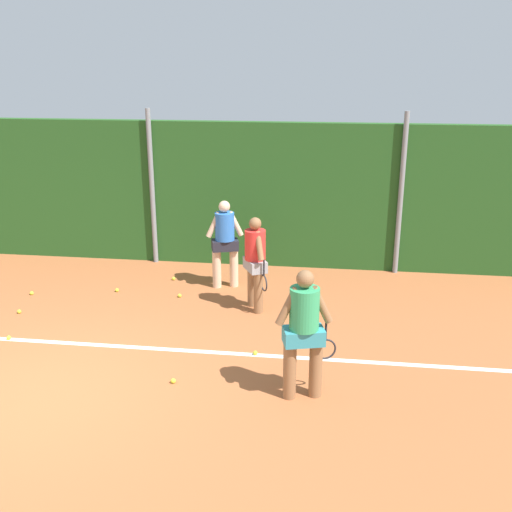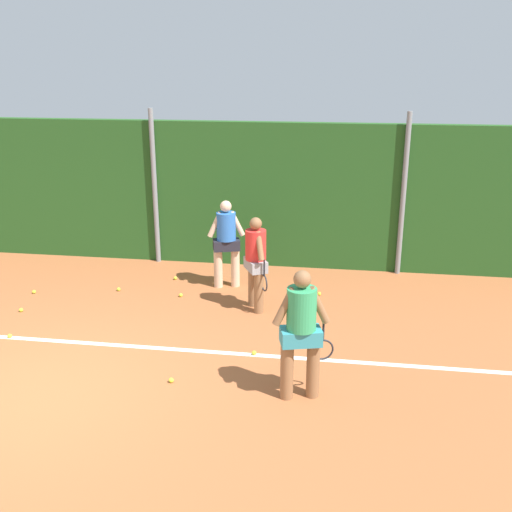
{
  "view_description": "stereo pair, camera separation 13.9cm",
  "coord_description": "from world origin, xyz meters",
  "px_view_note": "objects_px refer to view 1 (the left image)",
  "views": [
    {
      "loc": [
        3.67,
        -6.18,
        4.09
      ],
      "look_at": [
        2.5,
        2.56,
        1.15
      ],
      "focal_mm": 41.78,
      "sensor_mm": 36.0,
      "label": 1
    },
    {
      "loc": [
        3.81,
        -6.16,
        4.09
      ],
      "look_at": [
        2.5,
        2.56,
        1.15
      ],
      "focal_mm": 41.78,
      "sensor_mm": 36.0,
      "label": 2
    }
  ],
  "objects_px": {
    "tennis_ball_9": "(32,293)",
    "tennis_ball_0": "(180,296)",
    "player_backcourt_far": "(225,239)",
    "tennis_ball_7": "(318,293)",
    "tennis_ball_10": "(117,290)",
    "player_midcourt": "(255,259)",
    "player_foreground_near": "(304,328)",
    "tennis_ball_12": "(174,279)",
    "tennis_ball_6": "(173,381)",
    "tennis_ball_8": "(9,338)",
    "tennis_ball_4": "(255,353)",
    "tennis_ball_3": "(19,312)"
  },
  "relations": [
    {
      "from": "tennis_ball_9",
      "to": "tennis_ball_10",
      "type": "bearing_deg",
      "value": 13.19
    },
    {
      "from": "player_backcourt_far",
      "to": "tennis_ball_10",
      "type": "relative_size",
      "value": 24.99
    },
    {
      "from": "player_foreground_near",
      "to": "tennis_ball_4",
      "type": "relative_size",
      "value": 25.8
    },
    {
      "from": "tennis_ball_6",
      "to": "tennis_ball_10",
      "type": "bearing_deg",
      "value": 121.94
    },
    {
      "from": "player_foreground_near",
      "to": "tennis_ball_6",
      "type": "distance_m",
      "value": 1.95
    },
    {
      "from": "tennis_ball_12",
      "to": "tennis_ball_0",
      "type": "bearing_deg",
      "value": -68.04
    },
    {
      "from": "tennis_ball_4",
      "to": "tennis_ball_8",
      "type": "bearing_deg",
      "value": -179.82
    },
    {
      "from": "tennis_ball_4",
      "to": "tennis_ball_6",
      "type": "height_order",
      "value": "same"
    },
    {
      "from": "player_midcourt",
      "to": "tennis_ball_10",
      "type": "height_order",
      "value": "player_midcourt"
    },
    {
      "from": "tennis_ball_0",
      "to": "tennis_ball_9",
      "type": "bearing_deg",
      "value": -174.82
    },
    {
      "from": "tennis_ball_3",
      "to": "tennis_ball_7",
      "type": "height_order",
      "value": "same"
    },
    {
      "from": "player_foreground_near",
      "to": "tennis_ball_8",
      "type": "distance_m",
      "value": 4.74
    },
    {
      "from": "tennis_ball_10",
      "to": "player_backcourt_far",
      "type": "bearing_deg",
      "value": 15.51
    },
    {
      "from": "tennis_ball_6",
      "to": "tennis_ball_10",
      "type": "height_order",
      "value": "same"
    },
    {
      "from": "tennis_ball_3",
      "to": "tennis_ball_8",
      "type": "relative_size",
      "value": 1.0
    },
    {
      "from": "player_midcourt",
      "to": "tennis_ball_9",
      "type": "height_order",
      "value": "player_midcourt"
    },
    {
      "from": "player_backcourt_far",
      "to": "tennis_ball_7",
      "type": "height_order",
      "value": "player_backcourt_far"
    },
    {
      "from": "tennis_ball_3",
      "to": "tennis_ball_4",
      "type": "height_order",
      "value": "same"
    },
    {
      "from": "tennis_ball_6",
      "to": "tennis_ball_7",
      "type": "relative_size",
      "value": 1.0
    },
    {
      "from": "player_backcourt_far",
      "to": "tennis_ball_3",
      "type": "relative_size",
      "value": 24.99
    },
    {
      "from": "player_foreground_near",
      "to": "tennis_ball_12",
      "type": "relative_size",
      "value": 25.8
    },
    {
      "from": "player_midcourt",
      "to": "player_backcourt_far",
      "type": "distance_m",
      "value": 1.2
    },
    {
      "from": "tennis_ball_10",
      "to": "tennis_ball_12",
      "type": "xyz_separation_m",
      "value": [
        0.88,
        0.73,
        0.0
      ]
    },
    {
      "from": "player_midcourt",
      "to": "tennis_ball_10",
      "type": "bearing_deg",
      "value": -127.18
    },
    {
      "from": "tennis_ball_3",
      "to": "tennis_ball_8",
      "type": "height_order",
      "value": "same"
    },
    {
      "from": "player_backcourt_far",
      "to": "player_foreground_near",
      "type": "bearing_deg",
      "value": 97.06
    },
    {
      "from": "tennis_ball_0",
      "to": "tennis_ball_4",
      "type": "xyz_separation_m",
      "value": [
        1.64,
        -1.99,
        0.0
      ]
    },
    {
      "from": "tennis_ball_6",
      "to": "tennis_ball_10",
      "type": "distance_m",
      "value": 3.55
    },
    {
      "from": "tennis_ball_6",
      "to": "tennis_ball_8",
      "type": "bearing_deg",
      "value": 162.16
    },
    {
      "from": "tennis_ball_10",
      "to": "tennis_ball_3",
      "type": "bearing_deg",
      "value": -138.17
    },
    {
      "from": "tennis_ball_4",
      "to": "tennis_ball_7",
      "type": "xyz_separation_m",
      "value": [
        0.82,
        2.43,
        0.0
      ]
    },
    {
      "from": "player_foreground_near",
      "to": "player_backcourt_far",
      "type": "relative_size",
      "value": 1.03
    },
    {
      "from": "player_midcourt",
      "to": "tennis_ball_8",
      "type": "height_order",
      "value": "player_midcourt"
    },
    {
      "from": "tennis_ball_7",
      "to": "tennis_ball_12",
      "type": "xyz_separation_m",
      "value": [
        -2.8,
        0.39,
        0.0
      ]
    },
    {
      "from": "player_backcourt_far",
      "to": "tennis_ball_4",
      "type": "distance_m",
      "value": 2.93
    },
    {
      "from": "tennis_ball_7",
      "to": "tennis_ball_4",
      "type": "bearing_deg",
      "value": -108.76
    },
    {
      "from": "player_foreground_near",
      "to": "tennis_ball_6",
      "type": "xyz_separation_m",
      "value": [
        -1.71,
        0.09,
        -0.92
      ]
    },
    {
      "from": "player_backcourt_far",
      "to": "tennis_ball_7",
      "type": "xyz_separation_m",
      "value": [
        1.74,
        -0.2,
        -0.89
      ]
    },
    {
      "from": "tennis_ball_9",
      "to": "tennis_ball_0",
      "type": "bearing_deg",
      "value": 5.18
    },
    {
      "from": "player_midcourt",
      "to": "player_backcourt_far",
      "type": "bearing_deg",
      "value": -172.21
    },
    {
      "from": "tennis_ball_7",
      "to": "player_backcourt_far",
      "type": "bearing_deg",
      "value": 173.33
    },
    {
      "from": "tennis_ball_10",
      "to": "tennis_ball_6",
      "type": "bearing_deg",
      "value": -58.06
    },
    {
      "from": "tennis_ball_0",
      "to": "tennis_ball_9",
      "type": "distance_m",
      "value": 2.71
    },
    {
      "from": "tennis_ball_7",
      "to": "tennis_ball_9",
      "type": "bearing_deg",
      "value": -172.48
    },
    {
      "from": "tennis_ball_7",
      "to": "tennis_ball_10",
      "type": "height_order",
      "value": "same"
    },
    {
      "from": "tennis_ball_4",
      "to": "tennis_ball_8",
      "type": "distance_m",
      "value": 3.8
    },
    {
      "from": "player_midcourt",
      "to": "tennis_ball_0",
      "type": "relative_size",
      "value": 24.53
    },
    {
      "from": "player_backcourt_far",
      "to": "tennis_ball_4",
      "type": "height_order",
      "value": "player_backcourt_far"
    },
    {
      "from": "tennis_ball_7",
      "to": "tennis_ball_12",
      "type": "distance_m",
      "value": 2.83
    },
    {
      "from": "player_foreground_near",
      "to": "player_midcourt",
      "type": "xyz_separation_m",
      "value": [
        -0.96,
        2.66,
        -0.05
      ]
    }
  ]
}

